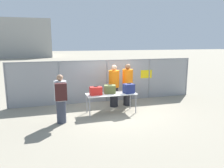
{
  "coord_description": "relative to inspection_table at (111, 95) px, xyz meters",
  "views": [
    {
      "loc": [
        -2.64,
        -8.2,
        2.81
      ],
      "look_at": [
        -0.09,
        0.44,
        1.05
      ],
      "focal_mm": 35.0,
      "sensor_mm": 36.0,
      "label": 1
    }
  ],
  "objects": [
    {
      "name": "ground_plane",
      "position": [
        0.3,
        0.16,
        -0.73
      ],
      "size": [
        120.0,
        120.0,
        0.0
      ],
      "primitive_type": "plane",
      "color": "gray"
    },
    {
      "name": "fence_section",
      "position": [
        0.31,
        1.75,
        0.31
      ],
      "size": [
        8.81,
        0.07,
        1.97
      ],
      "color": "gray",
      "rests_on": "ground_plane"
    },
    {
      "name": "inspection_table",
      "position": [
        0.0,
        0.0,
        0.0
      ],
      "size": [
        1.97,
        0.74,
        0.79
      ],
      "color": "silver",
      "rests_on": "ground_plane"
    },
    {
      "name": "suitcase_red",
      "position": [
        -0.63,
        -0.04,
        0.22
      ],
      "size": [
        0.46,
        0.28,
        0.34
      ],
      "color": "red",
      "rests_on": "inspection_table"
    },
    {
      "name": "suitcase_olive",
      "position": [
        -0.04,
        0.08,
        0.22
      ],
      "size": [
        0.5,
        0.41,
        0.35
      ],
      "color": "#566033",
      "rests_on": "inspection_table"
    },
    {
      "name": "suitcase_navy",
      "position": [
        0.7,
        -0.1,
        0.24
      ],
      "size": [
        0.45,
        0.38,
        0.39
      ],
      "color": "navy",
      "rests_on": "inspection_table"
    },
    {
      "name": "traveler_hooded",
      "position": [
        -1.98,
        -0.61,
        0.21
      ],
      "size": [
        0.42,
        0.66,
        1.71
      ],
      "rotation": [
        0.0,
        0.0,
        -0.14
      ],
      "color": "#383D4C",
      "rests_on": "ground_plane"
    },
    {
      "name": "security_worker_near",
      "position": [
        0.35,
        0.8,
        0.22
      ],
      "size": [
        0.45,
        0.45,
        1.83
      ],
      "rotation": [
        0.0,
        0.0,
        3.21
      ],
      "color": "black",
      "rests_on": "ground_plane"
    },
    {
      "name": "security_worker_far",
      "position": [
        0.99,
        0.83,
        0.23
      ],
      "size": [
        0.46,
        0.46,
        1.86
      ],
      "rotation": [
        0.0,
        0.0,
        3.26
      ],
      "color": "black",
      "rests_on": "ground_plane"
    },
    {
      "name": "utility_trailer",
      "position": [
        1.7,
        3.49,
        -0.33
      ],
      "size": [
        3.37,
        2.07,
        0.65
      ],
      "color": "white",
      "rests_on": "ground_plane"
    },
    {
      "name": "distant_hangar",
      "position": [
        -7.28,
        38.88,
        2.64
      ],
      "size": [
        11.66,
        13.4,
        6.74
      ],
      "color": "#999993",
      "rests_on": "ground_plane"
    }
  ]
}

